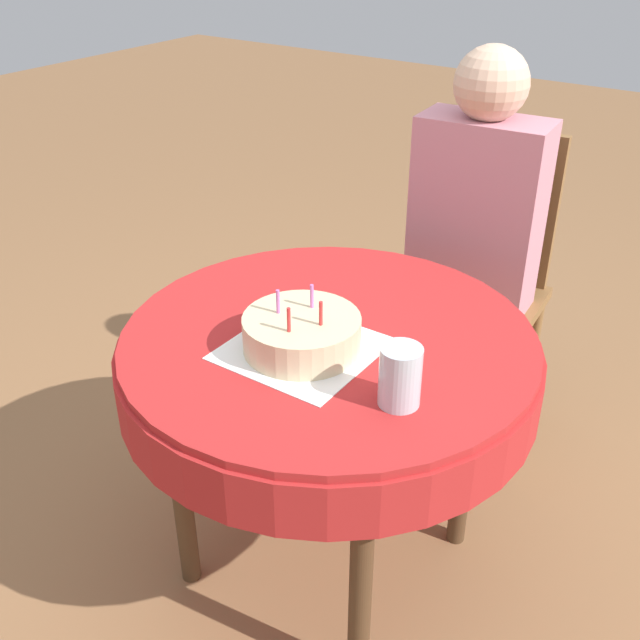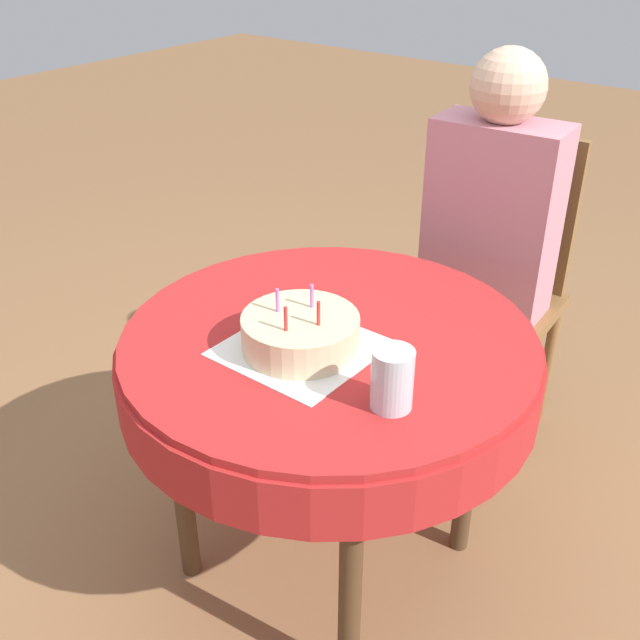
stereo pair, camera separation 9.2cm
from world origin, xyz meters
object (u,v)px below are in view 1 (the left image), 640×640
at_px(chair, 477,276).
at_px(drinking_glass, 400,376).
at_px(person, 474,221).
at_px(birthday_cake, 302,333).

relative_size(chair, drinking_glass, 7.69).
xyz_separation_m(person, drinking_glass, (0.24, -0.86, 0.03)).
relative_size(chair, person, 0.78).
bearing_deg(chair, birthday_cake, -96.39).
distance_m(chair, drinking_glass, 1.02).
bearing_deg(birthday_cake, chair, 88.29).
xyz_separation_m(chair, person, (0.01, -0.10, 0.22)).
bearing_deg(person, birthday_cake, -97.15).
height_order(chair, birthday_cake, chair).
bearing_deg(birthday_cake, drinking_glass, -10.81).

